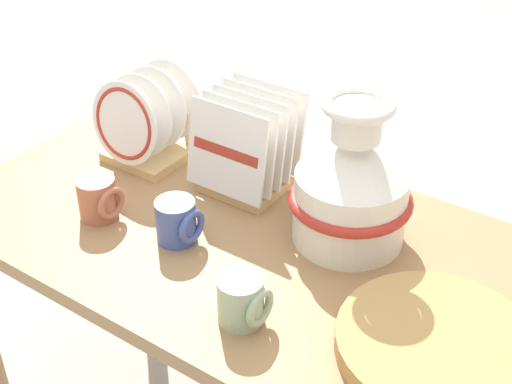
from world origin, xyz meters
name	(u,v)px	position (x,y,z in m)	size (l,w,h in m)	color
display_table	(256,271)	(0.00, 0.00, 0.60)	(1.32, 0.68, 0.69)	#9E754C
ceramic_vase	(351,186)	(0.15, 0.11, 0.82)	(0.25, 0.25, 0.31)	white
dish_rack_round_plates	(145,127)	(-0.39, 0.11, 0.78)	(0.19, 0.19, 0.22)	tan
dish_rack_square_plates	(247,152)	(-0.13, 0.15, 0.78)	(0.19, 0.19, 0.22)	tan
wicker_charger_stack	(436,345)	(0.42, -0.09, 0.71)	(0.33, 0.33, 0.04)	tan
mug_sage_glaze	(243,301)	(0.12, -0.21, 0.74)	(0.09, 0.08, 0.09)	#9EB28E
mug_terracotta_glaze	(99,199)	(-0.31, -0.13, 0.74)	(0.09, 0.08, 0.09)	#B76647
mug_cobalt_glaze	(178,222)	(-0.12, -0.09, 0.74)	(0.09, 0.08, 0.09)	#42569E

